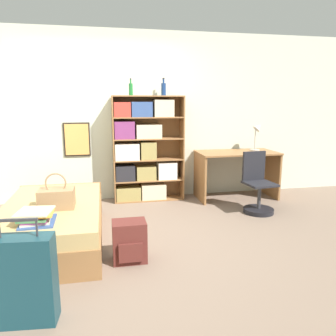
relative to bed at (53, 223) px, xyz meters
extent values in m
plane|color=#756051|center=(0.60, -0.02, -0.22)|extent=(14.00, 14.00, 0.00)
cube|color=beige|center=(0.60, 1.59, 1.08)|extent=(10.00, 0.06, 2.60)
cube|color=black|center=(0.19, 1.55, 0.75)|extent=(0.39, 0.02, 0.51)
cube|color=#DB994C|center=(0.19, 1.54, 0.75)|extent=(0.35, 0.01, 0.47)
cube|color=olive|center=(0.00, -0.02, -0.08)|extent=(1.04, 1.84, 0.28)
cube|color=tan|center=(0.00, -0.02, 0.14)|extent=(1.01, 1.81, 0.16)
cube|color=olive|center=(0.00, 0.88, 0.00)|extent=(1.04, 0.04, 0.44)
cube|color=#93704C|center=(0.08, -0.16, 0.32)|extent=(0.36, 0.25, 0.20)
torus|color=#93704C|center=(0.08, -0.16, 0.49)|extent=(0.21, 0.02, 0.21)
cube|color=#334C84|center=(-0.04, -0.58, 0.23)|extent=(0.31, 0.37, 0.02)
cube|color=beige|center=(-0.05, -0.58, 0.25)|extent=(0.27, 0.31, 0.02)
cube|color=#7A336B|center=(-0.05, -0.59, 0.27)|extent=(0.23, 0.29, 0.02)
cube|color=#427A4C|center=(-0.06, -0.57, 0.28)|extent=(0.28, 0.34, 0.02)
cube|color=#7A336B|center=(-0.05, -0.57, 0.30)|extent=(0.25, 0.27, 0.02)
cube|color=gold|center=(-0.05, -0.59, 0.32)|extent=(0.31, 0.30, 0.02)
cube|color=beige|center=(-0.06, -0.59, 0.33)|extent=(0.33, 0.33, 0.01)
cube|color=#143842|center=(0.00, -1.40, 0.10)|extent=(0.45, 0.22, 0.64)
cylinder|color=#2D2D33|center=(-0.12, -1.39, 0.48)|extent=(0.01, 0.01, 0.12)
cylinder|color=#2D2D33|center=(0.12, -1.41, 0.48)|extent=(0.01, 0.01, 0.12)
cube|color=#2D2D33|center=(0.00, -1.40, 0.54)|extent=(0.26, 0.04, 0.02)
cube|color=olive|center=(0.73, 1.39, 0.59)|extent=(0.02, 0.31, 1.62)
cube|color=olive|center=(1.80, 1.39, 0.59)|extent=(0.02, 0.31, 1.62)
cube|color=olive|center=(1.26, 1.54, 0.59)|extent=(1.09, 0.01, 1.62)
cube|color=olive|center=(1.26, 1.39, -0.21)|extent=(1.05, 0.31, 0.02)
cube|color=olive|center=(1.26, 1.39, 0.11)|extent=(1.05, 0.31, 0.02)
cube|color=olive|center=(1.26, 1.39, 0.43)|extent=(1.05, 0.31, 0.02)
cube|color=olive|center=(1.26, 1.39, 0.76)|extent=(1.05, 0.31, 0.02)
cube|color=olive|center=(1.26, 1.39, 1.08)|extent=(1.05, 0.31, 0.02)
cube|color=olive|center=(1.26, 1.39, 1.40)|extent=(1.05, 0.31, 0.02)
cube|color=#99894C|center=(0.94, 1.38, -0.10)|extent=(0.38, 0.23, 0.20)
cube|color=beige|center=(1.33, 1.38, -0.08)|extent=(0.38, 0.23, 0.24)
cube|color=#232328|center=(0.89, 1.38, 0.23)|extent=(0.29, 0.23, 0.24)
cube|color=#99894C|center=(1.22, 1.38, 0.22)|extent=(0.30, 0.23, 0.21)
cube|color=silver|center=(1.55, 1.38, 0.25)|extent=(0.29, 0.23, 0.26)
cube|color=silver|center=(0.93, 1.38, 0.57)|extent=(0.36, 0.23, 0.25)
cube|color=#99894C|center=(1.25, 1.38, 0.58)|extent=(0.24, 0.23, 0.27)
cube|color=#7A336B|center=(0.90, 1.38, 0.90)|extent=(0.30, 0.23, 0.26)
cube|color=beige|center=(1.26, 1.38, 0.87)|extent=(0.38, 0.23, 0.21)
cube|color=#B2382D|center=(0.87, 1.38, 1.20)|extent=(0.25, 0.23, 0.22)
cube|color=#334C84|center=(1.16, 1.38, 1.20)|extent=(0.31, 0.23, 0.22)
cube|color=beige|center=(1.50, 1.38, 1.22)|extent=(0.30, 0.23, 0.25)
cylinder|color=#1E6B2D|center=(1.01, 1.38, 1.49)|extent=(0.06, 0.06, 0.17)
cylinder|color=#1E6B2D|center=(1.01, 1.38, 1.61)|extent=(0.02, 0.02, 0.05)
cylinder|color=#232328|center=(1.01, 1.38, 1.64)|extent=(0.03, 0.03, 0.02)
cylinder|color=navy|center=(1.51, 1.44, 1.50)|extent=(0.07, 0.07, 0.19)
cylinder|color=navy|center=(1.51, 1.44, 1.62)|extent=(0.03, 0.03, 0.06)
cylinder|color=#232328|center=(1.51, 1.44, 1.66)|extent=(0.03, 0.03, 0.02)
cube|color=olive|center=(2.66, 1.22, 0.52)|extent=(1.25, 0.65, 0.02)
cube|color=olive|center=(2.05, 1.22, 0.15)|extent=(0.03, 0.61, 0.73)
cube|color=olive|center=(3.26, 1.22, 0.15)|extent=(0.03, 0.61, 0.73)
cylinder|color=#ADA89E|center=(3.00, 1.31, 0.54)|extent=(0.16, 0.16, 0.02)
cylinder|color=#ADA89E|center=(3.00, 1.31, 0.72)|extent=(0.02, 0.02, 0.34)
cone|color=#ADA89E|center=(3.05, 1.31, 0.91)|extent=(0.17, 0.13, 0.17)
cylinder|color=black|center=(2.68, 0.45, -0.19)|extent=(0.42, 0.42, 0.06)
cylinder|color=#333338|center=(2.68, 0.45, -0.02)|extent=(0.05, 0.05, 0.40)
cube|color=black|center=(2.68, 0.45, 0.20)|extent=(0.42, 0.42, 0.03)
cube|color=black|center=(2.67, 0.63, 0.42)|extent=(0.35, 0.08, 0.41)
cube|color=#56231E|center=(0.79, -0.62, -0.02)|extent=(0.32, 0.24, 0.40)
cube|color=#56231E|center=(0.79, -0.75, -0.08)|extent=(0.23, 0.03, 0.18)
camera|label=1|loc=(0.58, -3.61, 1.31)|focal=35.00mm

